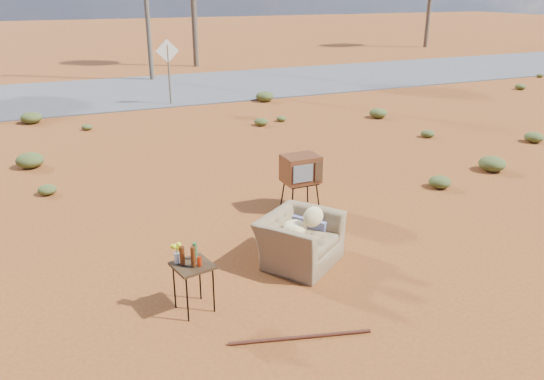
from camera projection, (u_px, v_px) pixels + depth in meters
name	position (u px, v px, depth m)	size (l,w,h in m)	color
ground	(269.00, 274.00, 7.40)	(140.00, 140.00, 0.00)	brown
highway	(114.00, 93.00, 20.24)	(140.00, 7.00, 0.04)	#565659
armchair	(302.00, 232.00, 7.65)	(1.42, 1.42, 0.97)	olive
tv_unit	(301.00, 170.00, 9.34)	(0.63, 0.52, 1.01)	black
side_table	(189.00, 262.00, 6.36)	(0.52, 0.52, 0.90)	#372514
rusty_bar	(301.00, 337.00, 6.03)	(0.04, 0.04, 1.65)	#532516
road_sign	(168.00, 60.00, 17.71)	(0.78, 0.06, 2.19)	brown
scrub_patch	(147.00, 177.00, 10.82)	(17.49, 8.07, 0.33)	#485826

